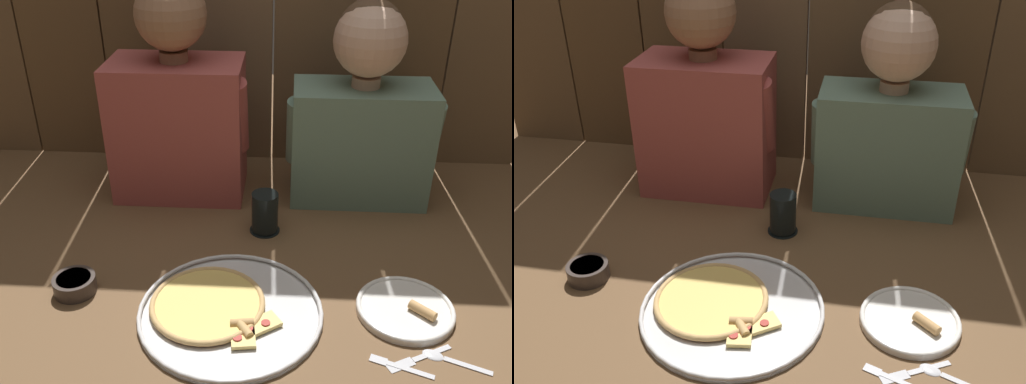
% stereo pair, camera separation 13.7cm
% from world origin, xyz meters
% --- Properties ---
extents(ground_plane, '(3.20, 3.20, 0.00)m').
position_xyz_m(ground_plane, '(0.00, 0.00, 0.00)').
color(ground_plane, brown).
extents(pizza_tray, '(0.42, 0.42, 0.03)m').
position_xyz_m(pizza_tray, '(-0.08, -0.14, 0.01)').
color(pizza_tray, silver).
rests_on(pizza_tray, ground).
extents(dinner_plate, '(0.22, 0.22, 0.03)m').
position_xyz_m(dinner_plate, '(0.34, -0.11, 0.01)').
color(dinner_plate, white).
rests_on(dinner_plate, ground).
extents(drinking_glass, '(0.08, 0.08, 0.12)m').
position_xyz_m(drinking_glass, '(-0.00, 0.20, 0.06)').
color(drinking_glass, black).
rests_on(drinking_glass, ground).
extents(dipping_bowl, '(0.10, 0.10, 0.04)m').
position_xyz_m(dipping_bowl, '(-0.44, -0.09, 0.02)').
color(dipping_bowl, '#3D332D').
rests_on(dipping_bowl, ground).
extents(table_fork, '(0.13, 0.06, 0.01)m').
position_xyz_m(table_fork, '(0.29, -0.28, 0.00)').
color(table_fork, silver).
rests_on(table_fork, ground).
extents(table_knife, '(0.15, 0.09, 0.01)m').
position_xyz_m(table_knife, '(0.34, -0.25, 0.00)').
color(table_knife, silver).
rests_on(table_knife, ground).
extents(table_spoon, '(0.14, 0.07, 0.01)m').
position_xyz_m(table_spoon, '(0.39, -0.25, 0.00)').
color(table_spoon, silver).
rests_on(table_spoon, ground).
extents(diner_left, '(0.42, 0.23, 0.64)m').
position_xyz_m(diner_left, '(-0.27, 0.42, 0.30)').
color(diner_left, '#AD4C47').
rests_on(diner_left, ground).
extents(diner_right, '(0.44, 0.21, 0.59)m').
position_xyz_m(diner_right, '(0.27, 0.42, 0.27)').
color(diner_right, slate).
rests_on(diner_right, ground).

